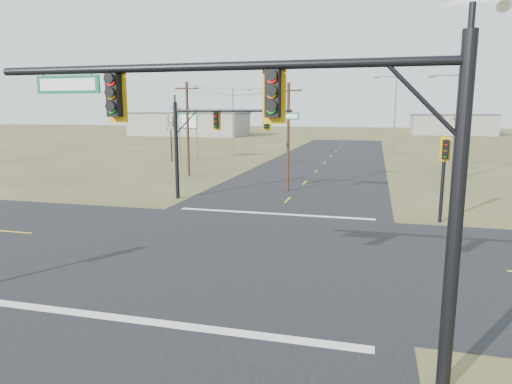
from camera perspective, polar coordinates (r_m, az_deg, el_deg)
ground at (r=20.73m, az=-2.26°, el=-7.27°), size 320.00×320.00×0.00m
road_ew at (r=20.72m, az=-2.26°, el=-7.25°), size 160.00×14.00×0.02m
road_ns at (r=20.72m, az=-2.26°, el=-7.24°), size 14.00×160.00×0.02m
stop_bar_near at (r=14.20m, az=-11.39°, el=-15.82°), size 12.00×0.40×0.01m
stop_bar_far at (r=27.74m, az=2.23°, el=-2.72°), size 12.00×0.40×0.01m
mast_arm_near at (r=10.38m, az=4.61°, el=7.05°), size 11.29×0.44×7.80m
mast_arm_far at (r=31.51m, az=-4.90°, el=7.77°), size 8.84×0.54×6.79m
pedestal_signal_ne at (r=27.12m, az=22.48°, el=3.57°), size 0.56×0.50×4.82m
utility_pole_near at (r=35.16m, az=4.03°, el=7.09°), size 2.03×0.24×8.28m
utility_pole_far at (r=44.30m, az=-8.53°, el=7.99°), size 2.14×0.59×8.85m
highway_sign at (r=58.64m, az=-8.54°, el=8.06°), size 3.01×1.06×5.89m
streetlight_a at (r=44.48m, az=23.47°, el=8.16°), size 2.64×0.33×9.45m
streetlight_b at (r=66.46m, az=16.76°, el=9.69°), size 3.07×0.47×10.97m
streetlight_c at (r=56.98m, az=-2.71°, el=8.98°), size 2.52×0.38×9.01m
bare_tree_a at (r=57.33m, az=-10.62°, el=8.61°), size 3.21×3.21×6.12m
bare_tree_b at (r=64.38m, az=-9.94°, el=9.89°), size 3.87×3.87×7.61m
bare_tree_c at (r=54.62m, az=23.95°, el=7.79°), size 2.83×2.83×6.10m
warehouse_left at (r=118.19m, az=-8.28°, el=8.36°), size 28.00×14.00×5.50m
warehouse_mid at (r=130.40m, az=23.29°, el=7.70°), size 20.00×12.00×5.00m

